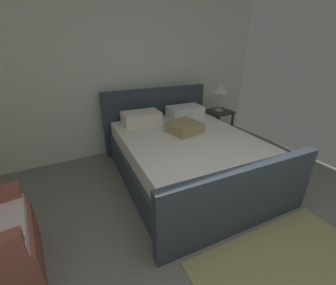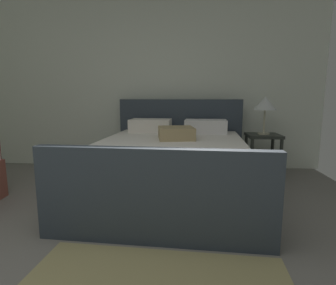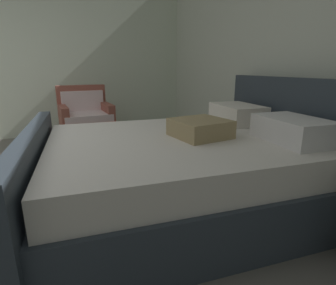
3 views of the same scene
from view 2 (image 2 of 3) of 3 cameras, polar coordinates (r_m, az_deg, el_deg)
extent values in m
cube|color=silver|center=(4.41, -4.74, 13.53)|extent=(5.41, 0.12, 2.84)
cube|color=#313B46|center=(3.14, 0.66, -7.28)|extent=(1.81, 2.16, 0.40)
cube|color=#313B46|center=(4.13, 2.47, 1.54)|extent=(1.82, 0.20, 1.07)
cube|color=#313B46|center=(2.07, -3.00, -11.33)|extent=(1.82, 0.20, 0.74)
cube|color=white|center=(3.06, 0.67, -1.72)|extent=(1.73, 2.10, 0.22)
cube|color=white|center=(3.83, -3.65, 3.54)|extent=(0.58, 0.39, 0.18)
cube|color=silver|center=(3.76, 7.85, 3.36)|extent=(0.58, 0.39, 0.18)
cube|color=tan|center=(3.18, 1.69, 1.98)|extent=(0.46, 0.46, 0.14)
cube|color=#2A2E29|center=(3.99, 19.32, 1.38)|extent=(0.44, 0.44, 0.04)
cube|color=#2A2E29|center=(4.06, 19.01, -4.22)|extent=(0.40, 0.40, 0.02)
cylinder|color=#2A2E29|center=(3.81, 17.04, -3.44)|extent=(0.04, 0.04, 0.56)
cylinder|color=#2A2E29|center=(3.92, 22.48, -3.42)|extent=(0.04, 0.04, 0.56)
cylinder|color=#2A2E29|center=(4.18, 15.91, -2.29)|extent=(0.04, 0.04, 0.56)
cylinder|color=#2A2E29|center=(4.27, 20.91, -2.30)|extent=(0.04, 0.04, 0.56)
cylinder|color=#B7B293|center=(3.99, 19.34, 1.80)|extent=(0.16, 0.16, 0.02)
cylinder|color=#B7B293|center=(3.97, 19.47, 4.18)|extent=(0.02, 0.02, 0.31)
cone|color=silver|center=(3.96, 19.67, 7.74)|extent=(0.31, 0.31, 0.18)
camera|label=1|loc=(1.95, -63.68, 23.39)|focal=23.20mm
camera|label=3|loc=(2.76, 43.28, 8.01)|focal=28.56mm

